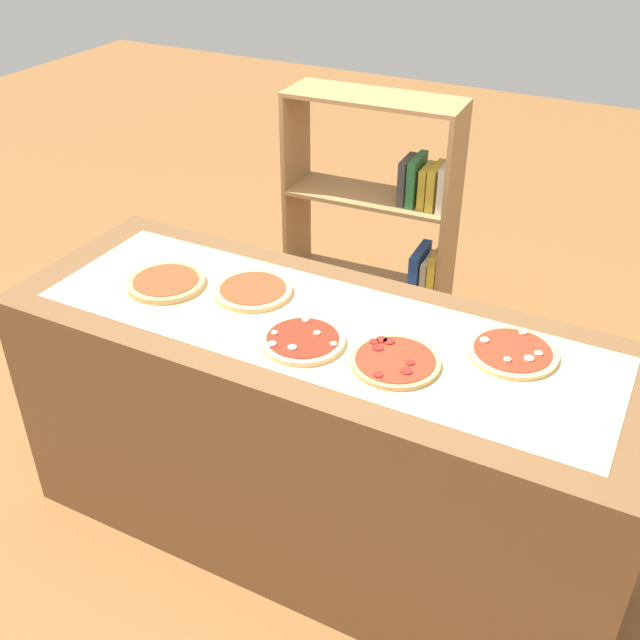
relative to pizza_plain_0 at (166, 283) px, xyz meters
The scene contains 9 objects.
ground_plane 1.10m from the pizza_plain_0, ahead, with size 12.00×12.00×0.00m, color brown.
counter 0.75m from the pizza_plain_0, ahead, with size 2.10×0.74×0.92m, color brown.
parchment_paper 0.58m from the pizza_plain_0, ahead, with size 1.85×0.55×0.00m, color tan.
pizza_plain_0 is the anchor object (origin of this frame).
pizza_plain_1 0.31m from the pizza_plain_0, 17.91° to the left, with size 0.27×0.27×0.02m.
pizza_mushroom_2 0.59m from the pizza_plain_0, ahead, with size 0.26×0.26×0.03m.
pizza_pepperoni_3 0.87m from the pizza_plain_0, ahead, with size 0.27×0.27×0.02m.
pizza_mushroom_4 1.17m from the pizza_plain_0, ahead, with size 0.27×0.27×0.02m.
bookshelf 1.22m from the pizza_plain_0, 71.61° to the left, with size 0.77×0.30×1.32m.
Camera 1 is at (0.92, -1.77, 2.22)m, focal length 42.40 mm.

